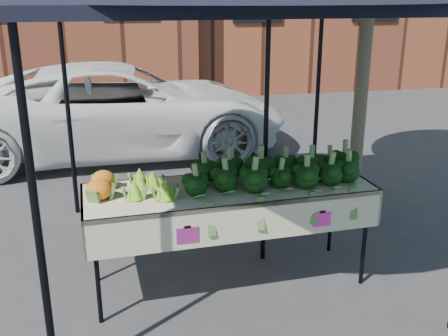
# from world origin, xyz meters

# --- Properties ---
(ground) EXTENTS (90.00, 90.00, 0.00)m
(ground) POSITION_xyz_m (0.00, 0.00, 0.00)
(ground) COLOR #313133
(table) EXTENTS (2.44, 0.91, 0.90)m
(table) POSITION_xyz_m (-0.08, 0.10, 0.45)
(table) COLOR beige
(table) RESTS_ON ground
(canopy) EXTENTS (3.16, 3.16, 2.74)m
(canopy) POSITION_xyz_m (-0.01, 0.53, 1.37)
(canopy) COLOR black
(canopy) RESTS_ON ground
(broccoli_heap) EXTENTS (1.61, 0.58, 0.27)m
(broccoli_heap) POSITION_xyz_m (0.31, 0.12, 1.03)
(broccoli_heap) COLOR black
(broccoli_heap) RESTS_ON table
(romanesco_cluster) EXTENTS (0.44, 0.58, 0.21)m
(romanesco_cluster) POSITION_xyz_m (-0.74, 0.13, 1.00)
(romanesco_cluster) COLOR #85AE36
(romanesco_cluster) RESTS_ON table
(cauliflower_pair) EXTENTS (0.24, 0.44, 0.19)m
(cauliflower_pair) POSITION_xyz_m (-1.11, 0.16, 0.99)
(cauliflower_pair) COLOR orange
(cauliflower_pair) RESTS_ON table
(street_tree) EXTENTS (2.26, 2.26, 4.45)m
(street_tree) POSITION_xyz_m (1.79, 1.56, 2.23)
(street_tree) COLOR #1E4C14
(street_tree) RESTS_ON ground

